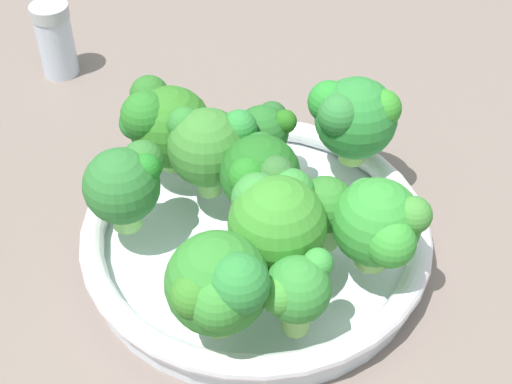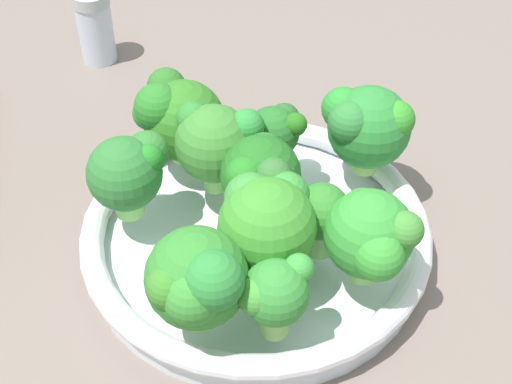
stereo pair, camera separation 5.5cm
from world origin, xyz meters
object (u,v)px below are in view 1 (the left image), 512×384
(broccoli_floret_0, at_px, (164,124))
(broccoli_floret_10, at_px, (327,207))
(broccoli_floret_4, at_px, (379,224))
(broccoli_floret_5, at_px, (275,217))
(broccoli_floret_2, at_px, (353,116))
(broccoli_floret_6, at_px, (260,174))
(broccoli_floret_1, at_px, (208,146))
(broccoli_floret_9, at_px, (295,291))
(broccoli_floret_7, at_px, (127,182))
(bowl, at_px, (256,236))
(pepper_shaker, at_px, (55,39))
(broccoli_floret_8, at_px, (265,131))
(broccoli_floret_3, at_px, (219,287))

(broccoli_floret_0, relative_size, broccoli_floret_10, 1.25)
(broccoli_floret_4, height_order, broccoli_floret_5, broccoli_floret_5)
(broccoli_floret_2, xyz_separation_m, broccoli_floret_4, (0.11, -0.02, -0.00))
(broccoli_floret_4, distance_m, broccoli_floret_6, 0.09)
(broccoli_floret_0, relative_size, broccoli_floret_1, 0.98)
(broccoli_floret_0, bearing_deg, broccoli_floret_4, 40.80)
(broccoli_floret_2, bearing_deg, broccoli_floret_0, -102.45)
(broccoli_floret_5, bearing_deg, broccoli_floret_9, -1.67)
(broccoli_floret_7, bearing_deg, broccoli_floret_6, 77.86)
(broccoli_floret_4, bearing_deg, broccoli_floret_0, -139.20)
(bowl, height_order, pepper_shaker, pepper_shaker)
(broccoli_floret_10, height_order, pepper_shaker, broccoli_floret_10)
(broccoli_floret_0, xyz_separation_m, broccoli_floret_1, (0.04, 0.03, 0.00))
(broccoli_floret_0, distance_m, broccoli_floret_10, 0.15)
(broccoli_floret_6, bearing_deg, broccoli_floret_4, 46.59)
(broccoli_floret_5, relative_size, broccoli_floret_7, 1.18)
(broccoli_floret_5, relative_size, pepper_shaker, 1.04)
(broccoli_floret_7, relative_size, broccoli_floret_8, 1.13)
(broccoli_floret_5, distance_m, broccoli_floret_9, 0.06)
(bowl, distance_m, broccoli_floret_3, 0.12)
(broccoli_floret_0, relative_size, broccoli_floret_5, 0.92)
(bowl, bearing_deg, broccoli_floret_4, 48.77)
(broccoli_floret_1, relative_size, broccoli_floret_3, 0.95)
(broccoli_floret_1, bearing_deg, broccoli_floret_9, 10.47)
(broccoli_floret_10, bearing_deg, pepper_shaker, -151.15)
(broccoli_floret_4, bearing_deg, pepper_shaker, -149.77)
(broccoli_floret_1, relative_size, pepper_shaker, 0.97)
(broccoli_floret_2, height_order, broccoli_floret_10, broccoli_floret_2)
(broccoli_floret_6, relative_size, broccoli_floret_8, 1.24)
(broccoli_floret_1, bearing_deg, broccoli_floret_6, 36.61)
(broccoli_floret_3, xyz_separation_m, broccoli_floret_9, (0.01, 0.05, -0.01))
(broccoli_floret_9, height_order, pepper_shaker, broccoli_floret_9)
(broccoli_floret_8, xyz_separation_m, pepper_shaker, (-0.23, -0.16, -0.03))
(broccoli_floret_9, bearing_deg, bowl, -179.96)
(broccoli_floret_0, bearing_deg, broccoli_floret_9, 16.34)
(broccoli_floret_1, bearing_deg, broccoli_floret_0, -145.81)
(broccoli_floret_3, xyz_separation_m, broccoli_floret_8, (-0.15, 0.07, -0.01))
(broccoli_floret_7, xyz_separation_m, broccoli_floret_8, (-0.04, 0.11, -0.00))
(broccoli_floret_2, bearing_deg, broccoli_floret_9, -30.97)
(broccoli_floret_5, height_order, broccoli_floret_9, broccoli_floret_5)
(broccoli_floret_3, height_order, broccoli_floret_10, broccoli_floret_3)
(broccoli_floret_6, height_order, broccoli_floret_8, broccoli_floret_6)
(broccoli_floret_9, bearing_deg, broccoli_floret_6, 178.06)
(broccoli_floret_1, height_order, broccoli_floret_8, broccoli_floret_1)
(broccoli_floret_7, xyz_separation_m, pepper_shaker, (-0.27, -0.04, -0.04))
(broccoli_floret_2, distance_m, broccoli_floret_9, 0.18)
(broccoli_floret_7, distance_m, broccoli_floret_9, 0.15)
(broccoli_floret_7, distance_m, broccoli_floret_8, 0.12)
(broccoli_floret_7, height_order, broccoli_floret_10, broccoli_floret_7)
(broccoli_floret_4, bearing_deg, broccoli_floret_9, -60.50)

